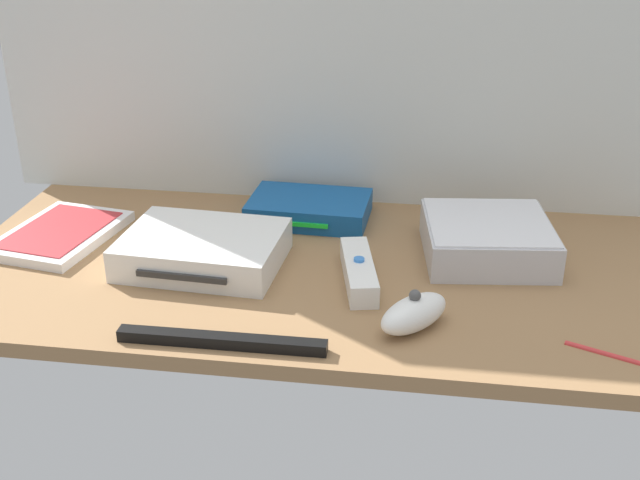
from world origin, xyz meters
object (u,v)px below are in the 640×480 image
(game_case, at_px, (60,234))
(remote_nunchuk, at_px, (414,313))
(network_router, at_px, (309,209))
(stylus_pen, at_px, (606,352))
(sensor_bar, at_px, (222,341))
(game_console, at_px, (203,249))
(mini_computer, at_px, (487,239))
(remote_wand, at_px, (359,271))

(game_case, height_order, remote_nunchuk, remote_nunchuk)
(network_router, relative_size, stylus_pen, 2.05)
(sensor_bar, distance_m, stylus_pen, 0.43)
(game_console, bearing_deg, stylus_pen, -13.31)
(mini_computer, distance_m, network_router, 0.28)
(remote_wand, bearing_deg, stylus_pen, -36.19)
(remote_wand, xyz_separation_m, sensor_bar, (-0.14, -0.18, -0.01))
(network_router, distance_m, remote_nunchuk, 0.35)
(game_console, height_order, sensor_bar, game_console)
(network_router, distance_m, remote_wand, 0.22)
(stylus_pen, bearing_deg, sensor_bar, -174.04)
(remote_wand, bearing_deg, network_router, 104.63)
(mini_computer, distance_m, sensor_bar, 0.41)
(sensor_bar, height_order, stylus_pen, sensor_bar)
(mini_computer, distance_m, game_case, 0.61)
(mini_computer, relative_size, remote_nunchuk, 1.80)
(sensor_bar, bearing_deg, remote_nunchuk, 17.65)
(game_case, height_order, stylus_pen, game_case)
(remote_wand, height_order, stylus_pen, remote_wand)
(game_console, bearing_deg, mini_computer, 15.39)
(network_router, xyz_separation_m, remote_nunchuk, (0.17, -0.30, 0.00))
(remote_nunchuk, distance_m, stylus_pen, 0.22)
(game_case, height_order, network_router, network_router)
(sensor_bar, bearing_deg, game_case, 140.95)
(mini_computer, bearing_deg, sensor_bar, -137.80)
(network_router, bearing_deg, game_case, -157.84)
(game_console, bearing_deg, sensor_bar, -65.15)
(mini_computer, bearing_deg, network_router, 160.65)
(network_router, bearing_deg, remote_wand, -61.26)
(mini_computer, height_order, remote_wand, mini_computer)
(remote_wand, bearing_deg, remote_nunchuk, -66.59)
(sensor_bar, bearing_deg, mini_computer, 41.76)
(network_router, xyz_separation_m, remote_wand, (0.10, -0.19, -0.00))
(mini_computer, bearing_deg, remote_nunchuk, -114.13)
(game_console, xyz_separation_m, network_router, (0.12, 0.17, -0.00))
(game_case, relative_size, network_router, 1.14)
(game_case, xyz_separation_m, network_router, (0.35, 0.12, 0.01))
(game_console, distance_m, stylus_pen, 0.53)
(game_console, xyz_separation_m, stylus_pen, (0.50, -0.15, -0.02))
(remote_wand, height_order, remote_nunchuk, remote_nunchuk)
(mini_computer, relative_size, remote_wand, 1.24)
(game_console, relative_size, remote_wand, 1.44)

